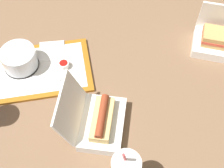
# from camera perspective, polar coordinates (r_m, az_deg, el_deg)

# --- Properties ---
(ground_plane) EXTENTS (3.20, 3.20, 0.00)m
(ground_plane) POSITION_cam_1_polar(r_m,az_deg,el_deg) (1.14, -1.09, -3.59)
(ground_plane) COLOR brown
(food_tray) EXTENTS (0.38, 0.28, 0.01)m
(food_tray) POSITION_cam_1_polar(r_m,az_deg,el_deg) (1.25, -12.53, 2.52)
(food_tray) COLOR #A56619
(food_tray) RESTS_ON ground_plane
(cake_container) EXTENTS (0.13, 0.13, 0.08)m
(cake_container) POSITION_cam_1_polar(r_m,az_deg,el_deg) (1.24, -16.55, 4.36)
(cake_container) COLOR black
(cake_container) RESTS_ON food_tray
(ketchup_cup) EXTENTS (0.04, 0.04, 0.02)m
(ketchup_cup) POSITION_cam_1_polar(r_m,az_deg,el_deg) (1.22, -8.80, 3.52)
(ketchup_cup) COLOR white
(ketchup_cup) RESTS_ON food_tray
(napkin_stack) EXTENTS (0.10, 0.10, 0.00)m
(napkin_stack) POSITION_cam_1_polar(r_m,az_deg,el_deg) (1.29, -10.91, 5.97)
(napkin_stack) COLOR white
(napkin_stack) RESTS_ON food_tray
(plastic_fork) EXTENTS (0.11, 0.04, 0.00)m
(plastic_fork) POSITION_cam_1_polar(r_m,az_deg,el_deg) (1.21, -11.89, 0.99)
(plastic_fork) COLOR white
(plastic_fork) RESTS_ON food_tray
(clamshell_hotdog_back) EXTENTS (0.25, 0.25, 0.18)m
(clamshell_hotdog_back) POSITION_cam_1_polar(r_m,az_deg,el_deg) (1.06, -2.49, -6.73)
(clamshell_hotdog_back) COLOR white
(clamshell_hotdog_back) RESTS_ON ground_plane
(clamshell_sandwich_right) EXTENTS (0.23, 0.21, 0.18)m
(clamshell_sandwich_right) POSITION_cam_1_polar(r_m,az_deg,el_deg) (1.33, 18.83, 7.62)
(clamshell_sandwich_right) COLOR white
(clamshell_sandwich_right) RESTS_ON ground_plane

